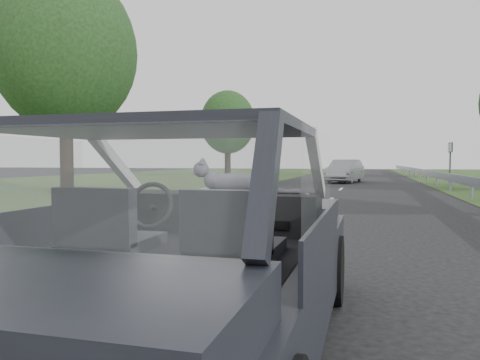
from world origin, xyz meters
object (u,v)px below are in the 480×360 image
Objects in this scene: cat at (235,181)px; other_car at (345,171)px; subject_car at (185,242)px; highway_sign at (450,163)px.

other_car reaches higher than cat.
other_car is (-0.30, 23.83, -0.43)m from cat.
other_car is (-0.15, 24.49, -0.07)m from subject_car.
subject_car is 25.12m from highway_sign.
cat is (0.15, 0.65, 0.36)m from subject_car.
subject_car reaches higher than cat.
subject_car is 1.00× the size of other_car.
cat is 23.84m from other_car.
other_car is at bearing 176.25° from highway_sign.
subject_car is at bearing -106.59° from highway_sign.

